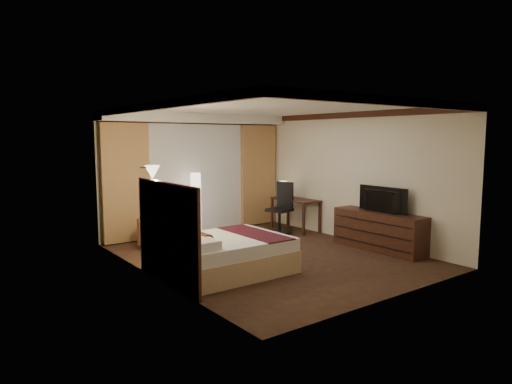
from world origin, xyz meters
TOP-DOWN VIEW (x-y plane):
  - floor at (0.00, 0.00)m, footprint 4.50×5.50m
  - ceiling at (0.00, 0.00)m, footprint 4.50×5.50m
  - back_wall at (0.00, 2.75)m, footprint 4.50×0.02m
  - left_wall at (-2.25, 0.00)m, footprint 0.02×5.50m
  - right_wall at (2.25, 0.00)m, footprint 0.02×5.50m
  - crown_molding at (0.00, 0.00)m, footprint 4.50×5.50m
  - soffit at (0.00, 2.50)m, footprint 4.50×0.50m
  - curtain_sheer at (0.00, 2.67)m, footprint 2.48×0.04m
  - curtain_left_drape at (-1.70, 2.61)m, footprint 1.00×0.14m
  - curtain_right_drape at (1.70, 2.61)m, footprint 1.00×0.14m
  - wall_sconce at (-2.09, 0.37)m, footprint 0.24×0.24m
  - bed at (-1.21, -0.39)m, footprint 1.95×1.53m
  - headboard at (-2.20, -0.39)m, footprint 0.12×1.83m
  - armchair at (-1.32, 1.84)m, footprint 0.94×0.94m
  - side_table at (-0.79, 2.07)m, footprint 0.47×0.47m
  - floor_lamp at (-0.23, 2.32)m, footprint 0.30×0.30m
  - desk at (1.95, 1.48)m, footprint 0.55×1.22m
  - desk_lamp at (1.95, 1.94)m, footprint 0.18×0.18m
  - office_chair at (1.42, 1.43)m, footprint 0.69×0.69m
  - dresser at (2.00, -0.91)m, footprint 0.50×1.91m
  - television at (1.97, -0.91)m, footprint 0.64×1.11m

SIDE VIEW (x-z plane):
  - floor at x=0.00m, z-range -0.01..0.01m
  - side_table at x=-0.79m, z-range 0.00..0.52m
  - bed at x=-1.21m, z-range 0.00..0.57m
  - armchair at x=-1.32m, z-range 0.00..0.71m
  - dresser at x=2.00m, z-range 0.00..0.74m
  - desk at x=1.95m, z-range 0.00..0.75m
  - office_chair at x=1.42m, z-range 0.00..1.17m
  - floor_lamp at x=-0.23m, z-range 0.00..1.42m
  - headboard at x=-2.20m, z-range 0.00..1.50m
  - desk_lamp at x=1.95m, z-range 0.75..1.09m
  - television at x=1.97m, z-range 0.99..1.13m
  - curtain_sheer at x=0.00m, z-range 0.02..2.48m
  - curtain_left_drape at x=-1.70m, z-range 0.02..2.48m
  - curtain_right_drape at x=1.70m, z-range 0.02..2.48m
  - back_wall at x=0.00m, z-range 0.00..2.70m
  - left_wall at x=-2.25m, z-range 0.00..2.70m
  - right_wall at x=2.25m, z-range 0.00..2.70m
  - wall_sconce at x=-2.09m, z-range 1.50..1.74m
  - soffit at x=0.00m, z-range 2.50..2.70m
  - crown_molding at x=0.00m, z-range 2.58..2.70m
  - ceiling at x=0.00m, z-range 2.70..2.71m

